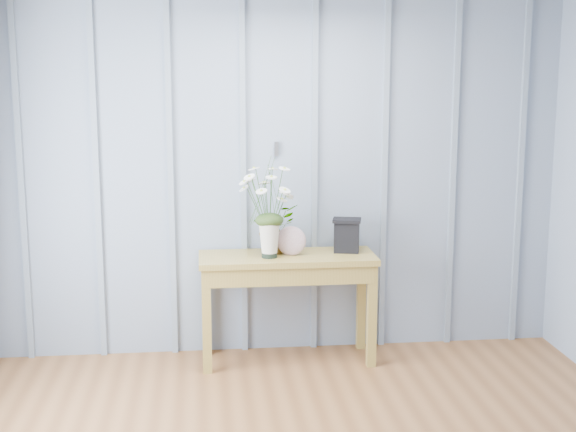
{
  "coord_description": "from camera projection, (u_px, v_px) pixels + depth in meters",
  "views": [
    {
      "loc": [
        -0.54,
        -3.28,
        2.02
      ],
      "look_at": [
        0.03,
        1.94,
        1.03
      ],
      "focal_mm": 50.0,
      "sensor_mm": 36.0,
      "label": 1
    }
  ],
  "objects": [
    {
      "name": "felt_disc_vessel",
      "position": [
        291.0,
        241.0,
        5.42
      ],
      "size": [
        0.21,
        0.1,
        0.2
      ],
      "primitive_type": "ellipsoid",
      "rotation": [
        0.0,
        0.0,
        -0.2
      ],
      "color": "#88516A",
      "rests_on": "sideboard"
    },
    {
      "name": "daisy_vase",
      "position": [
        269.0,
        197.0,
        5.31
      ],
      "size": [
        0.47,
        0.35,
        0.66
      ],
      "color": "black",
      "rests_on": "sideboard"
    },
    {
      "name": "sideboard",
      "position": [
        287.0,
        271.0,
        5.47
      ],
      "size": [
        1.2,
        0.45,
        0.75
      ],
      "color": "olive",
      "rests_on": "ground"
    },
    {
      "name": "room_shell",
      "position": [
        303.0,
        72.0,
        4.17
      ],
      "size": [
        4.0,
        4.5,
        2.5
      ],
      "color": "#8392A9",
      "rests_on": "ground"
    },
    {
      "name": "spider_plant",
      "position": [
        274.0,
        229.0,
        5.51
      ],
      "size": [
        0.39,
        0.39,
        0.33
      ],
      "primitive_type": "imported",
      "rotation": [
        0.0,
        0.0,
        0.72
      ],
      "color": "#243C16",
      "rests_on": "sideboard"
    },
    {
      "name": "carved_box",
      "position": [
        347.0,
        235.0,
        5.52
      ],
      "size": [
        0.22,
        0.19,
        0.23
      ],
      "color": "black",
      "rests_on": "sideboard"
    }
  ]
}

